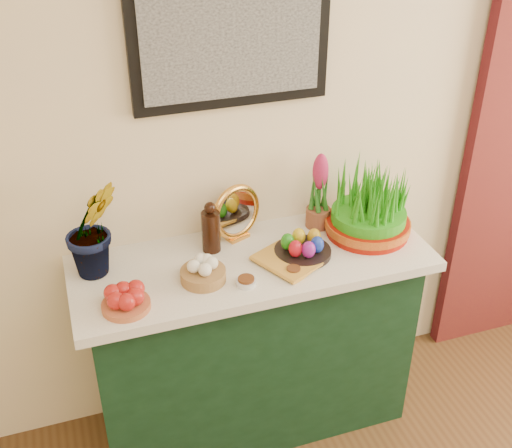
# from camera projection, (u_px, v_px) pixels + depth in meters

# --- Properties ---
(sideboard) EXTENTS (1.30, 0.45, 0.85)m
(sideboard) POSITION_uv_depth(u_px,v_px,m) (252.00, 347.00, 2.73)
(sideboard) COLOR #12321D
(sideboard) RESTS_ON ground
(tablecloth) EXTENTS (1.40, 0.55, 0.04)m
(tablecloth) POSITION_uv_depth(u_px,v_px,m) (252.00, 261.00, 2.50)
(tablecloth) COLOR white
(tablecloth) RESTS_ON sideboard
(hyacinth_green) EXTENTS (0.29, 0.26, 0.50)m
(hyacinth_green) POSITION_uv_depth(u_px,v_px,m) (91.00, 214.00, 2.28)
(hyacinth_green) COLOR #266B1E
(hyacinth_green) RESTS_ON tablecloth
(apple_bowl) EXTENTS (0.22, 0.22, 0.09)m
(apple_bowl) POSITION_uv_depth(u_px,v_px,m) (125.00, 300.00, 2.21)
(apple_bowl) COLOR #B05934
(apple_bowl) RESTS_ON tablecloth
(garlic_basket) EXTENTS (0.21, 0.21, 0.09)m
(garlic_basket) POSITION_uv_depth(u_px,v_px,m) (203.00, 272.00, 2.34)
(garlic_basket) COLOR #A47042
(garlic_basket) RESTS_ON tablecloth
(vinegar_cruet) EXTENTS (0.07, 0.07, 0.21)m
(vinegar_cruet) POSITION_uv_depth(u_px,v_px,m) (211.00, 229.00, 2.49)
(vinegar_cruet) COLOR black
(vinegar_cruet) RESTS_ON tablecloth
(mirror) EXTENTS (0.23, 0.14, 0.23)m
(mirror) POSITION_uv_depth(u_px,v_px,m) (236.00, 213.00, 2.56)
(mirror) COLOR gold
(mirror) RESTS_ON tablecloth
(book) EXTENTS (0.24, 0.27, 0.03)m
(book) POSITION_uv_depth(u_px,v_px,m) (270.00, 270.00, 2.39)
(book) COLOR gold
(book) RESTS_ON tablecloth
(spice_dish_left) EXTENTS (0.07, 0.07, 0.03)m
(spice_dish_left) POSITION_uv_depth(u_px,v_px,m) (246.00, 281.00, 2.33)
(spice_dish_left) COLOR silver
(spice_dish_left) RESTS_ON tablecloth
(spice_dish_right) EXTENTS (0.07, 0.07, 0.03)m
(spice_dish_right) POSITION_uv_depth(u_px,v_px,m) (293.00, 271.00, 2.39)
(spice_dish_right) COLOR silver
(spice_dish_right) RESTS_ON tablecloth
(egg_plate) EXTENTS (0.27, 0.27, 0.09)m
(egg_plate) POSITION_uv_depth(u_px,v_px,m) (303.00, 247.00, 2.49)
(egg_plate) COLOR black
(egg_plate) RESTS_ON tablecloth
(hyacinth_pink) EXTENTS (0.10, 0.10, 0.33)m
(hyacinth_pink) POSITION_uv_depth(u_px,v_px,m) (319.00, 194.00, 2.62)
(hyacinth_pink) COLOR brown
(hyacinth_pink) RESTS_ON tablecloth
(wheatgrass_sabzeh) EXTENTS (0.35, 0.35, 0.29)m
(wheatgrass_sabzeh) POSITION_uv_depth(u_px,v_px,m) (369.00, 206.00, 2.58)
(wheatgrass_sabzeh) COLOR #9B1104
(wheatgrass_sabzeh) RESTS_ON tablecloth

